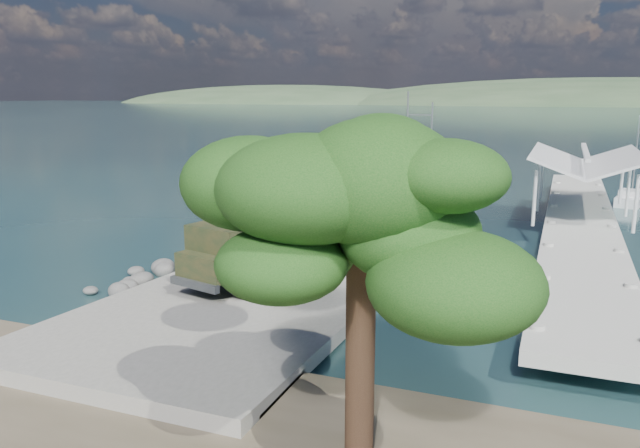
% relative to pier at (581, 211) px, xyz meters
% --- Properties ---
extents(ground, '(1400.00, 1400.00, 0.00)m').
position_rel_pier_xyz_m(ground, '(-13.00, -18.77, -1.60)').
color(ground, '#1A3740').
rests_on(ground, ground).
extents(boat_ramp, '(10.00, 18.00, 0.50)m').
position_rel_pier_xyz_m(boat_ramp, '(-13.00, -19.77, -1.35)').
color(boat_ramp, gray).
rests_on(boat_ramp, ground).
extents(shoreline_rocks, '(3.20, 5.60, 0.90)m').
position_rel_pier_xyz_m(shoreline_rocks, '(-19.20, -18.27, -1.60)').
color(shoreline_rocks, '#4F4F4D').
rests_on(shoreline_rocks, ground).
extents(distant_headlands, '(1000.00, 240.00, 48.00)m').
position_rel_pier_xyz_m(distant_headlands, '(37.00, 541.23, -1.60)').
color(distant_headlands, '#314C30').
rests_on(distant_headlands, ground).
extents(pier, '(6.40, 44.00, 6.10)m').
position_rel_pier_xyz_m(pier, '(0.00, 0.00, 0.00)').
color(pier, beige).
rests_on(pier, ground).
extents(landing_craft, '(9.25, 32.60, 9.60)m').
position_rel_pier_xyz_m(landing_craft, '(-13.59, 4.41, -0.81)').
color(landing_craft, '#41494D').
rests_on(landing_craft, ground).
extents(military_truck, '(4.53, 8.76, 3.90)m').
position_rel_pier_xyz_m(military_truck, '(-13.28, -16.28, 0.84)').
color(military_truck, black).
rests_on(military_truck, boat_ramp).
extents(soldier, '(0.79, 0.58, 2.01)m').
position_rel_pier_xyz_m(soldier, '(-14.99, -17.83, -0.09)').
color(soldier, black).
rests_on(soldier, boat_ramp).
extents(sailboat_far, '(2.95, 6.18, 7.24)m').
position_rel_pier_xyz_m(sailboat_far, '(4.06, 14.25, -1.21)').
color(sailboat_far, silver).
rests_on(sailboat_far, ground).
extents(overhang_tree, '(8.46, 7.79, 7.68)m').
position_rel_pier_xyz_m(overhang_tree, '(-5.71, -27.80, 4.55)').
color(overhang_tree, '#311D13').
rests_on(overhang_tree, ground).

